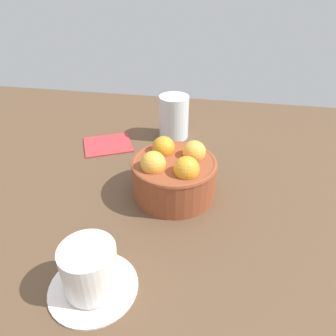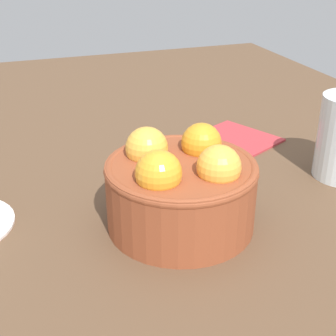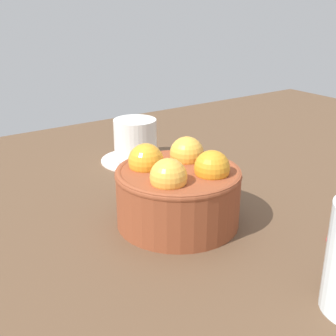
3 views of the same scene
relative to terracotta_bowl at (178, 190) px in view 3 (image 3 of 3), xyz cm
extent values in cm
cube|color=brown|center=(0.00, -0.02, -6.20)|extent=(153.53, 98.04, 3.54)
cylinder|color=brown|center=(0.00, -0.02, -0.96)|extent=(14.96, 14.96, 6.95)
torus|color=brown|center=(0.00, -0.02, 2.11)|extent=(15.16, 15.16, 1.00)
sphere|color=orange|center=(2.53, -3.18, 3.25)|extent=(4.19, 4.19, 4.19)
sphere|color=gold|center=(3.16, 2.51, 3.25)|extent=(4.34, 4.34, 4.34)
sphere|color=orange|center=(-2.53, 3.14, 3.25)|extent=(4.32, 4.32, 4.32)
sphere|color=#F5AA3E|center=(-3.16, -2.55, 3.25)|extent=(4.21, 4.21, 4.21)
cylinder|color=white|center=(7.04, 21.96, -4.13)|extent=(11.71, 11.71, 0.60)
cylinder|color=white|center=(7.04, 21.96, -0.53)|extent=(7.12, 7.12, 6.60)
camera|label=1|loc=(-7.28, 45.94, 31.48)|focal=33.75mm
camera|label=2|loc=(-39.63, 15.17, 23.10)|focal=51.83mm
camera|label=3|loc=(-29.26, -40.31, 22.10)|focal=48.24mm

